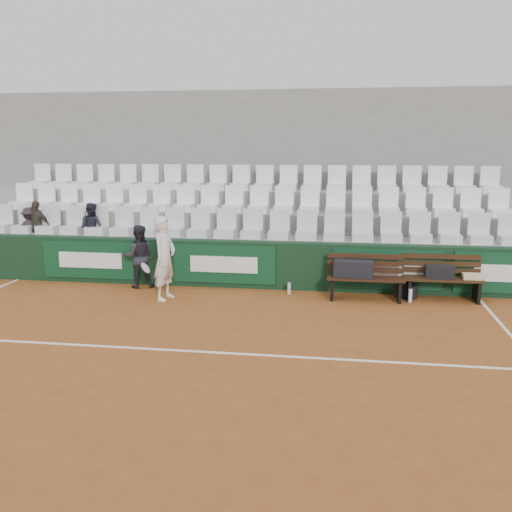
{
  "coord_description": "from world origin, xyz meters",
  "views": [
    {
      "loc": [
        2.28,
        -7.79,
        3.01
      ],
      "look_at": [
        0.71,
        2.4,
        1.0
      ],
      "focal_mm": 40.0,
      "sensor_mm": 36.0,
      "label": 1
    }
  ],
  "objects_px": {
    "ball_kid": "(139,257)",
    "spectator_c": "(91,208)",
    "sports_bag_ground": "(406,291)",
    "spectator_a": "(28,210)",
    "water_bottle_far": "(410,296)",
    "tennis_player": "(164,258)",
    "bench_right": "(442,289)",
    "bench_left": "(365,289)",
    "sports_bag_left": "(354,269)",
    "spectator_b": "(36,207)",
    "water_bottle_near": "(289,288)",
    "sports_bag_right": "(440,272)"
  },
  "relations": [
    {
      "from": "tennis_player",
      "to": "spectator_b",
      "type": "height_order",
      "value": "spectator_b"
    },
    {
      "from": "ball_kid",
      "to": "sports_bag_right",
      "type": "bearing_deg",
      "value": 160.32
    },
    {
      "from": "sports_bag_ground",
      "to": "water_bottle_far",
      "type": "height_order",
      "value": "water_bottle_far"
    },
    {
      "from": "ball_kid",
      "to": "spectator_c",
      "type": "xyz_separation_m",
      "value": [
        -1.44,
        0.89,
        0.91
      ]
    },
    {
      "from": "sports_bag_left",
      "to": "water_bottle_near",
      "type": "distance_m",
      "value": 1.39
    },
    {
      "from": "sports_bag_right",
      "to": "spectator_c",
      "type": "distance_m",
      "value": 7.76
    },
    {
      "from": "sports_bag_ground",
      "to": "spectator_a",
      "type": "xyz_separation_m",
      "value": [
        -8.56,
        0.85,
        1.39
      ]
    },
    {
      "from": "bench_left",
      "to": "sports_bag_right",
      "type": "distance_m",
      "value": 1.48
    },
    {
      "from": "bench_left",
      "to": "spectator_c",
      "type": "relative_size",
      "value": 1.29
    },
    {
      "from": "water_bottle_near",
      "to": "water_bottle_far",
      "type": "bearing_deg",
      "value": -6.28
    },
    {
      "from": "bench_left",
      "to": "ball_kid",
      "type": "distance_m",
      "value": 4.79
    },
    {
      "from": "bench_right",
      "to": "ball_kid",
      "type": "distance_m",
      "value": 6.28
    },
    {
      "from": "bench_left",
      "to": "sports_bag_right",
      "type": "xyz_separation_m",
      "value": [
        1.43,
        0.17,
        0.35
      ]
    },
    {
      "from": "ball_kid",
      "to": "water_bottle_near",
      "type": "bearing_deg",
      "value": 159.97
    },
    {
      "from": "water_bottle_near",
      "to": "ball_kid",
      "type": "distance_m",
      "value": 3.28
    },
    {
      "from": "water_bottle_near",
      "to": "spectator_b",
      "type": "distance_m",
      "value": 6.27
    },
    {
      "from": "bench_right",
      "to": "sports_bag_ground",
      "type": "xyz_separation_m",
      "value": [
        -0.68,
        0.12,
        -0.1
      ]
    },
    {
      "from": "water_bottle_far",
      "to": "tennis_player",
      "type": "distance_m",
      "value": 4.86
    },
    {
      "from": "sports_bag_ground",
      "to": "water_bottle_near",
      "type": "xyz_separation_m",
      "value": [
        -2.34,
        -0.11,
        -0.01
      ]
    },
    {
      "from": "water_bottle_near",
      "to": "spectator_c",
      "type": "height_order",
      "value": "spectator_c"
    },
    {
      "from": "water_bottle_far",
      "to": "spectator_a",
      "type": "relative_size",
      "value": 0.26
    },
    {
      "from": "tennis_player",
      "to": "water_bottle_far",
      "type": "bearing_deg",
      "value": 5.98
    },
    {
      "from": "water_bottle_far",
      "to": "spectator_b",
      "type": "bearing_deg",
      "value": 171.71
    },
    {
      "from": "water_bottle_near",
      "to": "spectator_c",
      "type": "distance_m",
      "value": 4.99
    },
    {
      "from": "bench_left",
      "to": "sports_bag_ground",
      "type": "xyz_separation_m",
      "value": [
        0.82,
        0.31,
        -0.1
      ]
    },
    {
      "from": "bench_left",
      "to": "ball_kid",
      "type": "height_order",
      "value": "ball_kid"
    },
    {
      "from": "water_bottle_far",
      "to": "sports_bag_left",
      "type": "bearing_deg",
      "value": 176.4
    },
    {
      "from": "ball_kid",
      "to": "spectator_c",
      "type": "relative_size",
      "value": 1.16
    },
    {
      "from": "water_bottle_near",
      "to": "sports_bag_ground",
      "type": "bearing_deg",
      "value": 2.63
    },
    {
      "from": "bench_right",
      "to": "spectator_b",
      "type": "distance_m",
      "value": 9.2
    },
    {
      "from": "bench_right",
      "to": "spectator_b",
      "type": "height_order",
      "value": "spectator_b"
    },
    {
      "from": "spectator_c",
      "to": "spectator_b",
      "type": "bearing_deg",
      "value": 13.4
    },
    {
      "from": "water_bottle_near",
      "to": "tennis_player",
      "type": "relative_size",
      "value": 0.14
    },
    {
      "from": "water_bottle_near",
      "to": "spectator_b",
      "type": "relative_size",
      "value": 0.2
    },
    {
      "from": "bench_right",
      "to": "spectator_b",
      "type": "xyz_separation_m",
      "value": [
        -9.05,
        0.98,
        1.37
      ]
    },
    {
      "from": "sports_bag_ground",
      "to": "spectator_b",
      "type": "xyz_separation_m",
      "value": [
        -8.37,
        0.85,
        1.46
      ]
    },
    {
      "from": "sports_bag_left",
      "to": "spectator_c",
      "type": "height_order",
      "value": "spectator_c"
    },
    {
      "from": "bench_left",
      "to": "tennis_player",
      "type": "bearing_deg",
      "value": -171.83
    },
    {
      "from": "tennis_player",
      "to": "bench_left",
      "type": "bearing_deg",
      "value": 8.17
    },
    {
      "from": "sports_bag_left",
      "to": "water_bottle_far",
      "type": "distance_m",
      "value": 1.2
    },
    {
      "from": "spectator_b",
      "to": "ball_kid",
      "type": "bearing_deg",
      "value": 168.04
    },
    {
      "from": "tennis_player",
      "to": "ball_kid",
      "type": "distance_m",
      "value": 1.2
    },
    {
      "from": "ball_kid",
      "to": "spectator_a",
      "type": "height_order",
      "value": "spectator_a"
    },
    {
      "from": "bench_left",
      "to": "ball_kid",
      "type": "xyz_separation_m",
      "value": [
        -4.76,
        0.28,
        0.45
      ]
    },
    {
      "from": "tennis_player",
      "to": "spectator_a",
      "type": "height_order",
      "value": "spectator_a"
    },
    {
      "from": "bench_left",
      "to": "spectator_a",
      "type": "distance_m",
      "value": 7.94
    },
    {
      "from": "sports_bag_left",
      "to": "bench_right",
      "type": "bearing_deg",
      "value": 5.84
    },
    {
      "from": "spectator_a",
      "to": "spectator_c",
      "type": "height_order",
      "value": "spectator_c"
    },
    {
      "from": "spectator_b",
      "to": "sports_bag_right",
      "type": "bearing_deg",
      "value": 179.37
    },
    {
      "from": "water_bottle_near",
      "to": "water_bottle_far",
      "type": "relative_size",
      "value": 0.89
    }
  ]
}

